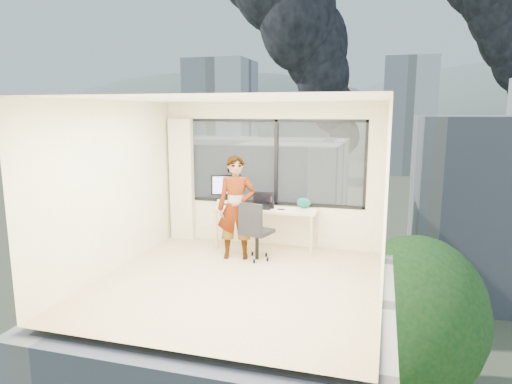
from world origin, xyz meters
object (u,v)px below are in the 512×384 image
(desk, at_px, (266,228))
(laptop, at_px, (261,201))
(person, at_px, (236,208))
(monitor, at_px, (226,189))
(chair, at_px, (257,230))
(handbag, at_px, (304,203))
(game_console, at_px, (227,201))

(desk, distance_m, laptop, 0.51)
(person, xyz_separation_m, monitor, (-0.45, 0.76, 0.16))
(desk, bearing_deg, chair, -89.68)
(chair, height_order, laptop, chair)
(handbag, bearing_deg, desk, -178.34)
(laptop, bearing_deg, person, -117.13)
(person, height_order, monitor, person)
(game_console, bearing_deg, chair, -24.92)
(handbag, bearing_deg, laptop, -176.72)
(desk, height_order, chair, chair)
(person, bearing_deg, chair, -12.27)
(chair, distance_m, laptop, 0.68)
(desk, xyz_separation_m, game_console, (-0.80, 0.19, 0.41))
(game_console, xyz_separation_m, laptop, (0.72, -0.23, 0.09))
(chair, bearing_deg, handbag, 65.94)
(monitor, relative_size, handbag, 2.28)
(desk, height_order, monitor, monitor)
(desk, bearing_deg, person, -119.58)
(laptop, distance_m, handbag, 0.75)
(game_console, height_order, laptop, laptop)
(monitor, bearing_deg, laptop, -35.77)
(monitor, height_order, game_console, monitor)
(desk, relative_size, person, 1.05)
(person, relative_size, monitor, 3.13)
(handbag, bearing_deg, monitor, 168.68)
(monitor, xyz_separation_m, game_console, (0.00, 0.05, -0.24))
(chair, height_order, game_console, chair)
(desk, xyz_separation_m, person, (-0.35, -0.62, 0.49))
(monitor, bearing_deg, handbag, -21.00)
(laptop, bearing_deg, chair, -83.64)
(person, height_order, laptop, person)
(chair, xyz_separation_m, person, (-0.36, -0.01, 0.36))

